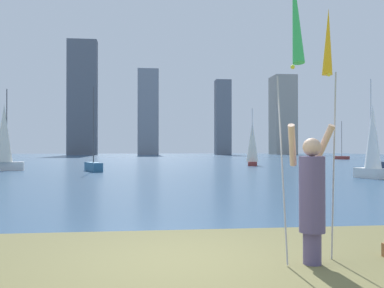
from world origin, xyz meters
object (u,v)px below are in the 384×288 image
object	(u,v)px
sailboat_1	(93,166)
sailboat_5	(372,145)
sailboat_0	(252,144)
sailboat_6	(342,157)
sailboat_3	(4,139)
kite_flag_left	(295,20)
person	(312,195)
kite_flag_right	(328,49)

from	to	relation	value
sailboat_1	sailboat_5	xyz separation A→B (m)	(16.17, -8.75, 1.43)
sailboat_0	sailboat_6	bearing A→B (deg)	47.04
sailboat_1	sailboat_3	xyz separation A→B (m)	(-6.65, 1.71, 1.96)
sailboat_5	sailboat_6	distance (m)	41.52
sailboat_1	sailboat_6	xyz separation A→B (m)	(32.98, 29.18, -0.12)
kite_flag_left	sailboat_0	bearing A→B (deg)	76.26
sailboat_5	sailboat_0	bearing A→B (deg)	97.28
person	sailboat_6	world-z (taller)	sailboat_6
kite_flag_left	sailboat_0	xyz separation A→B (m)	(8.32, 34.02, -1.37)
person	sailboat_5	bearing A→B (deg)	58.05
person	kite_flag_left	world-z (taller)	kite_flag_left
kite_flag_right	sailboat_6	size ratio (longest dim) A/B	0.67
kite_flag_left	sailboat_6	world-z (taller)	sailboat_6
sailboat_3	sailboat_5	xyz separation A→B (m)	(22.82, -10.46, -0.53)
kite_flag_left	sailboat_1	world-z (taller)	sailboat_1
person	sailboat_5	size ratio (longest dim) A/B	0.37
person	kite_flag_left	distance (m)	2.48
kite_flag_left	sailboat_1	xyz separation A→B (m)	(-5.61, 25.30, -2.99)
sailboat_5	sailboat_6	size ratio (longest dim) A/B	0.97
sailboat_3	sailboat_5	size ratio (longest dim) A/B	1.10
kite_flag_left	sailboat_1	distance (m)	26.09
person	sailboat_5	world-z (taller)	sailboat_5
sailboat_1	sailboat_3	world-z (taller)	sailboat_1
sailboat_0	person	bearing A→B (deg)	-103.26
sailboat_0	sailboat_3	size ratio (longest dim) A/B	0.90
sailboat_3	sailboat_6	bearing A→B (deg)	34.73
person	kite_flag_right	world-z (taller)	kite_flag_right
kite_flag_left	person	bearing A→B (deg)	45.54
person	sailboat_5	xyz separation A→B (m)	(10.16, 16.14, 0.85)
person	kite_flag_right	size ratio (longest dim) A/B	0.53
kite_flag_right	sailboat_3	size ratio (longest dim) A/B	0.64
sailboat_0	sailboat_1	xyz separation A→B (m)	(-13.94, -8.73, -1.63)
person	sailboat_0	size ratio (longest dim) A/B	0.37
person	sailboat_0	bearing A→B (deg)	76.97
person	sailboat_0	world-z (taller)	sailboat_0
person	sailboat_3	size ratio (longest dim) A/B	0.34
kite_flag_right	sailboat_0	distance (m)	34.17
sailboat_6	sailboat_0	bearing A→B (deg)	-132.96
kite_flag_right	sailboat_1	distance (m)	25.56
sailboat_1	sailboat_5	size ratio (longest dim) A/B	1.10
sailboat_3	person	bearing A→B (deg)	-64.55
sailboat_5	kite_flag_left	bearing A→B (deg)	-122.53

